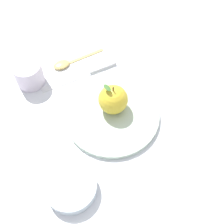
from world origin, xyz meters
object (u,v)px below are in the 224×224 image
side_bowl (71,187)px  knife (86,73)px  spoon (67,63)px  apple (113,100)px  dinner_plate (112,114)px  cup (28,73)px

side_bowl → knife: bearing=-87.0°
knife → spoon: bearing=-26.5°
apple → dinner_plate: bearing=86.1°
dinner_plate → knife: dinner_plate is taller
side_bowl → knife: (0.02, -0.34, -0.01)m
spoon → apple: bearing=135.3°
dinner_plate → side_bowl: size_ratio=2.12×
dinner_plate → knife: (0.09, -0.13, -0.00)m
knife → side_bowl: bearing=93.0°
dinner_plate → apple: bearing=-93.9°
side_bowl → cup: 0.34m
dinner_plate → side_bowl: 0.21m
apple → knife: apple is taller
apple → side_bowl: apple is taller
cup → dinner_plate: bearing=159.4°
apple → knife: size_ratio=0.44×
spoon → knife: bearing=153.5°
cup → spoon: 0.12m
apple → knife: (0.09, -0.12, -0.05)m
dinner_plate → apple: (-0.00, -0.01, 0.04)m
dinner_plate → cup: size_ratio=3.17×
dinner_plate → apple: apple is taller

